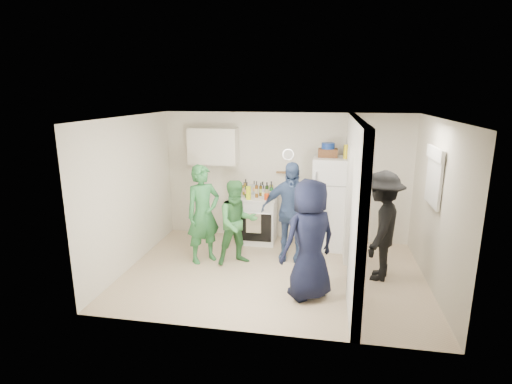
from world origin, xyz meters
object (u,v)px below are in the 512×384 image
at_px(person_nook, 381,226).
at_px(fridge, 331,203).
at_px(wicker_basket, 328,153).
at_px(person_green_left, 203,214).
at_px(person_navy, 310,240).
at_px(blue_bowl, 328,146).
at_px(yellow_cup_stack_top, 346,152).
at_px(person_denim, 290,211).
at_px(person_green_center, 237,223).
at_px(stove, 257,219).

bearing_deg(person_nook, fridge, -132.30).
distance_m(wicker_basket, person_green_left, 2.51).
xyz_separation_m(person_navy, person_nook, (1.06, 0.81, -0.01)).
bearing_deg(fridge, person_nook, -58.01).
distance_m(blue_bowl, yellow_cup_stack_top, 0.36).
distance_m(blue_bowl, person_nook, 1.85).
bearing_deg(person_nook, person_denim, -93.35).
xyz_separation_m(fridge, yellow_cup_stack_top, (0.22, -0.10, 0.98)).
bearing_deg(wicker_basket, person_green_center, -142.92).
bearing_deg(wicker_basket, yellow_cup_stack_top, -25.11).
height_order(person_denim, person_nook, person_denim).
bearing_deg(person_green_left, person_denim, -31.76).
xyz_separation_m(yellow_cup_stack_top, person_green_center, (-1.78, -0.95, -1.11)).
height_order(yellow_cup_stack_top, person_denim, yellow_cup_stack_top).
bearing_deg(fridge, wicker_basket, 153.43).
xyz_separation_m(stove, blue_bowl, (1.31, 0.02, 1.47)).
xyz_separation_m(fridge, person_green_center, (-1.56, -1.05, -0.13)).
distance_m(fridge, person_green_center, 1.88).
bearing_deg(stove, yellow_cup_stack_top, -4.55).
xyz_separation_m(wicker_basket, person_green_left, (-2.05, -1.10, -0.94)).
xyz_separation_m(blue_bowl, person_green_center, (-1.46, -1.10, -1.19)).
xyz_separation_m(fridge, person_denim, (-0.69, -0.70, 0.01)).
relative_size(yellow_cup_stack_top, person_nook, 0.15).
height_order(stove, person_denim, person_denim).
bearing_deg(fridge, stove, 178.78).
xyz_separation_m(person_green_left, person_nook, (2.90, -0.15, 0.01)).
distance_m(blue_bowl, person_denim, 1.43).
distance_m(fridge, person_navy, 2.03).
distance_m(yellow_cup_stack_top, person_green_left, 2.74).
bearing_deg(person_nook, person_green_left, -77.33).
bearing_deg(yellow_cup_stack_top, stove, 175.45).
bearing_deg(person_green_center, person_denim, -7.76).
distance_m(person_denim, person_nook, 1.53).
height_order(wicker_basket, yellow_cup_stack_top, yellow_cup_stack_top).
distance_m(stove, wicker_basket, 1.87).
relative_size(fridge, yellow_cup_stack_top, 6.87).
bearing_deg(person_nook, yellow_cup_stack_top, -138.56).
height_order(stove, wicker_basket, wicker_basket).
bearing_deg(wicker_basket, blue_bowl, 0.00).
height_order(person_green_center, person_nook, person_nook).
height_order(wicker_basket, person_green_left, wicker_basket).
distance_m(person_green_center, person_navy, 1.58).
bearing_deg(person_navy, person_green_center, -75.43).
bearing_deg(person_nook, stove, -103.99).
relative_size(fridge, person_green_center, 1.18).
xyz_separation_m(person_green_center, person_navy, (1.25, -0.96, 0.14)).
distance_m(person_green_left, person_nook, 2.91).
bearing_deg(person_navy, stove, -99.49).
relative_size(person_green_left, person_nook, 0.99).
relative_size(stove, blue_bowl, 3.79).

